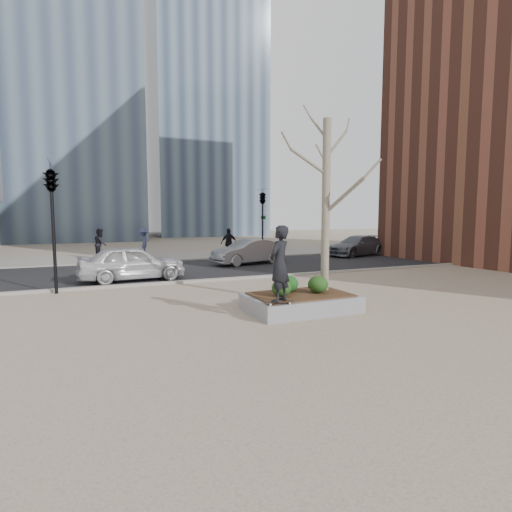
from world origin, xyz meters
name	(u,v)px	position (x,y,z in m)	size (l,w,h in m)	color
ground	(269,314)	(0.00, 0.00, 0.00)	(120.00, 120.00, 0.00)	tan
street	(183,269)	(0.00, 10.00, 0.01)	(60.00, 8.00, 0.02)	black
far_sidewalk	(158,257)	(0.00, 17.00, 0.01)	(60.00, 6.00, 0.02)	gray
planter	(300,303)	(1.00, 0.00, 0.23)	(3.00, 2.00, 0.45)	gray
planter_mulch	(300,294)	(1.00, 0.00, 0.47)	(2.70, 1.70, 0.04)	#382314
sycamore_tree	(326,178)	(2.00, 0.30, 3.79)	(2.80, 2.80, 6.60)	gray
shrub_left	(281,288)	(0.33, -0.12, 0.72)	(0.55, 0.55, 0.46)	#173E13
shrub_middle	(288,284)	(0.78, 0.33, 0.74)	(0.58, 0.58, 0.49)	#153E13
shrub_right	(318,284)	(1.51, -0.11, 0.74)	(0.58, 0.58, 0.49)	#133B12
skateboard	(279,303)	(-0.10, -0.84, 0.49)	(0.78, 0.20, 0.07)	black
skateboarder	(279,264)	(-0.10, -0.84, 1.49)	(0.70, 0.46, 1.92)	black
police_car	(132,263)	(-2.75, 7.40, 0.75)	(1.73, 4.29, 1.46)	silver
car_silver	(248,252)	(3.86, 10.78, 0.71)	(1.46, 4.17, 1.38)	gray
car_third	(357,246)	(12.41, 12.17, 0.70)	(1.91, 4.69, 1.36)	#51535D
pedestrian_a	(101,244)	(-3.56, 17.01, 0.97)	(0.92, 0.72, 1.89)	black
pedestrian_b	(143,243)	(-0.93, 17.21, 0.96)	(1.20, 0.69, 1.86)	#383F65
pedestrian_c	(229,243)	(4.13, 14.67, 0.96)	(1.10, 0.46, 1.87)	black
traffic_light_near	(53,229)	(-5.50, 5.60, 2.25)	(0.60, 2.48, 4.50)	black
traffic_light_far	(263,223)	(6.50, 14.60, 2.25)	(0.60, 2.48, 4.50)	black
building_glass_a	(60,39)	(-6.00, 42.00, 22.50)	(16.00, 16.00, 45.00)	slate
building_glass_b	(200,41)	(12.00, 48.00, 27.50)	(15.00, 15.00, 55.00)	slate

